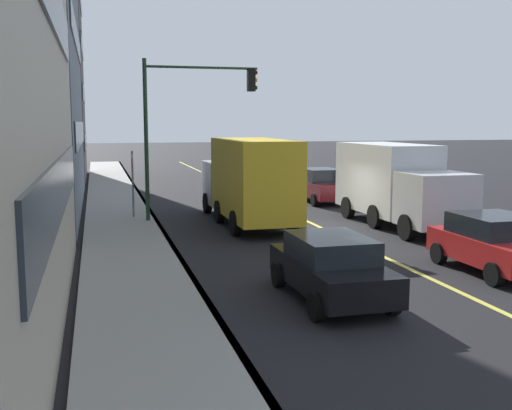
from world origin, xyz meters
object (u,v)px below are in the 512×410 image
at_px(truck_yellow, 249,180).
at_px(street_sign_post, 133,180).
at_px(car_maroon, 320,185).
at_px(car_red, 495,243).
at_px(truck_white, 396,183).
at_px(car_black, 331,267).
at_px(traffic_light_mast, 188,112).

xyz_separation_m(truck_yellow, street_sign_post, (2.10, 4.36, -0.08)).
relative_size(car_maroon, car_red, 1.24).
bearing_deg(truck_white, car_black, 144.95).
relative_size(car_black, truck_white, 0.55).
distance_m(truck_yellow, truck_white, 5.74).
relative_size(car_red, traffic_light_mast, 0.59).
distance_m(car_maroon, traffic_light_mast, 9.43).
relative_size(car_maroon, traffic_light_mast, 0.73).
height_order(car_black, street_sign_post, street_sign_post).
bearing_deg(car_red, traffic_light_mast, 33.29).
xyz_separation_m(truck_white, traffic_light_mast, (2.76, 7.69, 2.74)).
distance_m(truck_white, traffic_light_mast, 8.62).
bearing_deg(truck_white, street_sign_post, 68.90).
distance_m(car_maroon, truck_yellow, 7.77).
height_order(car_maroon, car_black, car_maroon).
distance_m(car_red, traffic_light_mast, 12.81).
relative_size(car_red, truck_yellow, 0.46).
xyz_separation_m(car_maroon, traffic_light_mast, (-4.66, 7.37, 3.58)).
relative_size(car_red, street_sign_post, 1.33).
bearing_deg(car_maroon, street_sign_post, 110.86).
relative_size(car_black, truck_yellow, 0.50).
xyz_separation_m(car_black, truck_white, (8.84, -6.20, 0.90)).
relative_size(car_maroon, street_sign_post, 1.65).
height_order(truck_white, traffic_light_mast, traffic_light_mast).
distance_m(car_maroon, truck_white, 7.48).
xyz_separation_m(car_maroon, truck_white, (-7.42, -0.32, 0.83)).
bearing_deg(car_maroon, traffic_light_mast, 122.30).
distance_m(car_black, traffic_light_mast, 12.25).
bearing_deg(truck_yellow, car_black, 176.08).
height_order(car_maroon, truck_white, truck_white).
bearing_deg(car_red, truck_white, -7.14).
xyz_separation_m(car_black, traffic_light_mast, (11.60, 1.49, 3.65)).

